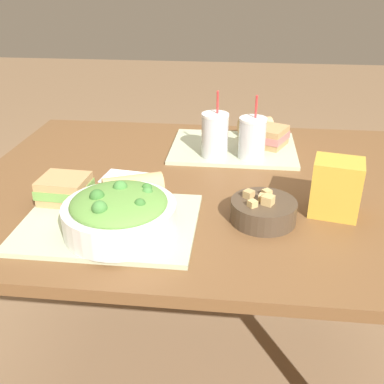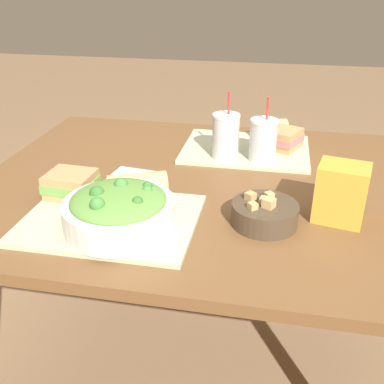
# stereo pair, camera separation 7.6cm
# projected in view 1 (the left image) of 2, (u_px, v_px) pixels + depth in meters

# --- Properties ---
(ground_plane) EXTENTS (12.00, 12.00, 0.00)m
(ground_plane) POSITION_uv_depth(u_px,v_px,m) (201.00, 371.00, 1.64)
(ground_plane) COLOR #846647
(dining_table) EXTENTS (1.33, 1.03, 0.77)m
(dining_table) POSITION_uv_depth(u_px,v_px,m) (203.00, 210.00, 1.34)
(dining_table) COLOR brown
(dining_table) RESTS_ON ground_plane
(tray_near) EXTENTS (0.41, 0.32, 0.01)m
(tray_near) POSITION_uv_depth(u_px,v_px,m) (110.00, 223.00, 1.07)
(tray_near) COLOR #B2BC99
(tray_near) RESTS_ON dining_table
(tray_far) EXTENTS (0.41, 0.32, 0.01)m
(tray_far) POSITION_uv_depth(u_px,v_px,m) (233.00, 148.00, 1.52)
(tray_far) COLOR #B2BC99
(tray_far) RESTS_ON dining_table
(salad_bowl) EXTENTS (0.26, 0.26, 0.11)m
(salad_bowl) POSITION_uv_depth(u_px,v_px,m) (119.00, 212.00, 1.01)
(salad_bowl) COLOR white
(salad_bowl) RESTS_ON tray_near
(soup_bowl) EXTENTS (0.16, 0.16, 0.08)m
(soup_bowl) POSITION_uv_depth(u_px,v_px,m) (263.00, 210.00, 1.08)
(soup_bowl) COLOR #473828
(soup_bowl) RESTS_ON dining_table
(sandwich_near) EXTENTS (0.13, 0.11, 0.06)m
(sandwich_near) POSITION_uv_depth(u_px,v_px,m) (65.00, 189.00, 1.15)
(sandwich_near) COLOR tan
(sandwich_near) RESTS_ON tray_near
(baguette_near) EXTENTS (0.17, 0.12, 0.06)m
(baguette_near) POSITION_uv_depth(u_px,v_px,m) (134.00, 187.00, 1.16)
(baguette_near) COLOR tan
(baguette_near) RESTS_ON tray_near
(sandwich_far) EXTENTS (0.16, 0.15, 0.06)m
(sandwich_far) POSITION_uv_depth(u_px,v_px,m) (267.00, 136.00, 1.51)
(sandwich_far) COLOR tan
(sandwich_far) RESTS_ON tray_far
(baguette_far) EXTENTS (0.13, 0.10, 0.06)m
(baguette_far) POSITION_uv_depth(u_px,v_px,m) (256.00, 126.00, 1.60)
(baguette_far) COLOR tan
(baguette_far) RESTS_ON tray_far
(drink_cup_dark) EXTENTS (0.09, 0.09, 0.21)m
(drink_cup_dark) POSITION_uv_depth(u_px,v_px,m) (215.00, 136.00, 1.41)
(drink_cup_dark) COLOR silver
(drink_cup_dark) RESTS_ON tray_far
(drink_cup_red) EXTENTS (0.09, 0.09, 0.20)m
(drink_cup_red) POSITION_uv_depth(u_px,v_px,m) (252.00, 139.00, 1.40)
(drink_cup_red) COLOR silver
(drink_cup_red) RESTS_ON tray_far
(chip_bag) EXTENTS (0.13, 0.12, 0.14)m
(chip_bag) POSITION_uv_depth(u_px,v_px,m) (336.00, 188.00, 1.10)
(chip_bag) COLOR gold
(chip_bag) RESTS_ON dining_table
(napkin_folded) EXTENTS (0.15, 0.11, 0.00)m
(napkin_folded) POSITION_uv_depth(u_px,v_px,m) (126.00, 178.00, 1.31)
(napkin_folded) COLOR white
(napkin_folded) RESTS_ON dining_table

